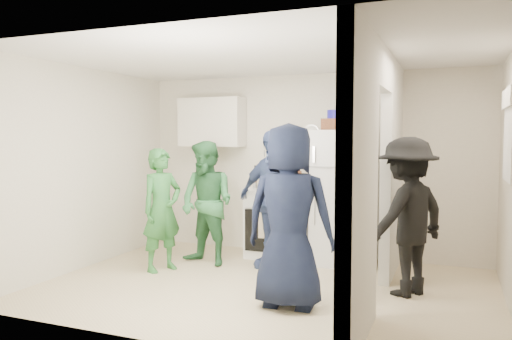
{
  "coord_description": "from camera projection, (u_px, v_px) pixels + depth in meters",
  "views": [
    {
      "loc": [
        1.88,
        -5.01,
        1.64
      ],
      "look_at": [
        -0.27,
        0.4,
        1.25
      ],
      "focal_mm": 35.0,
      "sensor_mm": 36.0,
      "label": 1
    }
  ],
  "objects": [
    {
      "name": "bottle_a",
      "position": [
        261.0,
        177.0,
        7.0
      ],
      "size": [
        0.07,
        0.07,
        0.26
      ],
      "primitive_type": "cylinder",
      "color": "brown",
      "rests_on": "stove"
    },
    {
      "name": "bottle_e",
      "position": [
        288.0,
        177.0,
        6.9
      ],
      "size": [
        0.08,
        0.08,
        0.27
      ],
      "primitive_type": "cylinder",
      "color": "#969DA6",
      "rests_on": "stove"
    },
    {
      "name": "bottle_g",
      "position": [
        299.0,
        176.0,
        6.79
      ],
      "size": [
        0.07,
        0.07,
        0.31
      ],
      "primitive_type": "cylinder",
      "color": "brown",
      "rests_on": "stove"
    },
    {
      "name": "yellow_cup_stack_top",
      "position": [
        359.0,
        120.0,
        6.18
      ],
      "size": [
        0.09,
        0.09,
        0.25
      ],
      "primitive_type": "cylinder",
      "color": "yellow",
      "rests_on": "fridge"
    },
    {
      "name": "bottle_b",
      "position": [
        264.0,
        177.0,
        6.77
      ],
      "size": [
        0.08,
        0.08,
        0.31
      ],
      "primitive_type": "cylinder",
      "color": "#194B23",
      "rests_on": "stove"
    },
    {
      "name": "partition_header",
      "position": [
        381.0,
        69.0,
        4.85
      ],
      "size": [
        0.12,
        1.0,
        0.4
      ],
      "primitive_type": "cube",
      "color": "silver",
      "rests_on": "partition_pier_back"
    },
    {
      "name": "nook_window_frame",
      "position": [
        510.0,
        135.0,
        4.65
      ],
      "size": [
        0.04,
        0.76,
        0.86
      ],
      "primitive_type": "cube",
      "color": "white",
      "rests_on": "wall_right"
    },
    {
      "name": "wicker_basket",
      "position": [
        336.0,
        124.0,
        6.44
      ],
      "size": [
        0.35,
        0.25,
        0.15
      ],
      "primitive_type": "cube",
      "color": "brown",
      "rests_on": "fridge"
    },
    {
      "name": "wall_back",
      "position": [
        308.0,
        165.0,
        6.94
      ],
      "size": [
        4.8,
        0.0,
        4.8
      ],
      "primitive_type": "plane",
      "rotation": [
        1.57,
        0.0,
        0.0
      ],
      "color": "silver",
      "rests_on": "floor"
    },
    {
      "name": "blue_bowl",
      "position": [
        336.0,
        114.0,
        6.44
      ],
      "size": [
        0.24,
        0.24,
        0.11
      ],
      "primitive_type": "cylinder",
      "color": "#1A169A",
      "rests_on": "wicker_basket"
    },
    {
      "name": "upper_cabinet",
      "position": [
        212.0,
        122.0,
        7.25
      ],
      "size": [
        0.95,
        0.34,
        0.7
      ],
      "primitive_type": "cube",
      "color": "silver",
      "rests_on": "wall_back"
    },
    {
      "name": "partition_pier_front",
      "position": [
        359.0,
        186.0,
        3.9
      ],
      "size": [
        0.12,
        1.2,
        2.5
      ],
      "primitive_type": "cube",
      "color": "silver",
      "rests_on": "floor"
    },
    {
      "name": "bottle_d",
      "position": [
        278.0,
        179.0,
        6.69
      ],
      "size": [
        0.07,
        0.07,
        0.27
      ],
      "primitive_type": "cylinder",
      "color": "brown",
      "rests_on": "stove"
    },
    {
      "name": "nook_window",
      "position": [
        512.0,
        135.0,
        4.64
      ],
      "size": [
        0.03,
        0.7,
        0.8
      ],
      "primitive_type": "cube",
      "color": "black",
      "rests_on": "wall_right"
    },
    {
      "name": "bottle_i",
      "position": [
        282.0,
        177.0,
        6.83
      ],
      "size": [
        0.08,
        0.08,
        0.28
      ],
      "primitive_type": "cylinder",
      "color": "#4B3E0D",
      "rests_on": "stove"
    },
    {
      "name": "person_denim",
      "position": [
        273.0,
        199.0,
        6.21
      ],
      "size": [
        1.09,
        0.7,
        1.73
      ],
      "primitive_type": "imported",
      "rotation": [
        0.0,
        0.0,
        -0.29
      ],
      "color": "#364F77",
      "rests_on": "floor"
    },
    {
      "name": "yellow_cup_stack_stove",
      "position": [
        264.0,
        180.0,
        6.61
      ],
      "size": [
        0.09,
        0.09,
        0.25
      ],
      "primitive_type": "cylinder",
      "color": "yellow",
      "rests_on": "stove"
    },
    {
      "name": "person_navy",
      "position": [
        289.0,
        216.0,
        4.75
      ],
      "size": [
        0.89,
        0.6,
        1.77
      ],
      "primitive_type": "imported",
      "rotation": [
        0.0,
        0.0,
        -3.1
      ],
      "color": "black",
      "rests_on": "floor"
    },
    {
      "name": "person_nook",
      "position": [
        407.0,
        216.0,
        5.14
      ],
      "size": [
        1.1,
        1.22,
        1.64
      ],
      "primitive_type": "imported",
      "rotation": [
        0.0,
        0.0,
        -2.17
      ],
      "color": "black",
      "rests_on": "floor"
    },
    {
      "name": "person_green_center",
      "position": [
        207.0,
        203.0,
        6.36
      ],
      "size": [
        0.89,
        0.77,
        1.59
      ],
      "primitive_type": "imported",
      "rotation": [
        0.0,
        0.0,
        -0.24
      ],
      "color": "#3A854B",
      "rests_on": "floor"
    },
    {
      "name": "bottle_j",
      "position": [
        297.0,
        179.0,
        6.57
      ],
      "size": [
        0.07,
        0.07,
        0.28
      ],
      "primitive_type": "cylinder",
      "color": "#1D5523",
      "rests_on": "stove"
    },
    {
      "name": "bottle_l",
      "position": [
        284.0,
        180.0,
        6.6
      ],
      "size": [
        0.08,
        0.08,
        0.25
      ],
      "primitive_type": "cylinder",
      "color": "gray",
      "rests_on": "stove"
    },
    {
      "name": "nook_valance",
      "position": [
        508.0,
        98.0,
        4.63
      ],
      "size": [
        0.04,
        0.82,
        0.18
      ],
      "primitive_type": "cube",
      "color": "white",
      "rests_on": "wall_right"
    },
    {
      "name": "person_green_left",
      "position": [
        162.0,
        210.0,
        6.08
      ],
      "size": [
        0.54,
        0.64,
        1.5
      ],
      "primitive_type": "imported",
      "rotation": [
        0.0,
        0.0,
        1.17
      ],
      "color": "#31752E",
      "rests_on": "floor"
    },
    {
      "name": "floor",
      "position": [
        265.0,
        287.0,
        5.44
      ],
      "size": [
        4.8,
        4.8,
        0.0
      ],
      "primitive_type": "plane",
      "color": "beige",
      "rests_on": "ground"
    },
    {
      "name": "bottle_k",
      "position": [
        264.0,
        178.0,
        6.88
      ],
      "size": [
        0.08,
        0.08,
        0.27
      ],
      "primitive_type": "cylinder",
      "color": "maroon",
      "rests_on": "stove"
    },
    {
      "name": "stove",
      "position": [
        278.0,
        222.0,
        6.8
      ],
      "size": [
        0.79,
        0.66,
        0.94
      ],
      "primitive_type": "cube",
      "color": "white",
      "rests_on": "floor"
    },
    {
      "name": "wall_left",
      "position": [
        86.0,
        168.0,
        6.24
      ],
      "size": [
        0.0,
        3.4,
        3.4
      ],
      "primitive_type": "plane",
      "rotation": [
        1.57,
        0.0,
        1.57
      ],
      "color": "silver",
      "rests_on": "floor"
    },
    {
      "name": "bottle_h",
      "position": [
        255.0,
        177.0,
        6.74
      ],
      "size": [
        0.06,
        0.06,
        0.31
      ],
      "primitive_type": "cylinder",
      "color": "#9C9FA7",
      "rests_on": "stove"
    },
    {
      "name": "red_cup",
      "position": [
        289.0,
        186.0,
        6.5
      ],
      "size": [
        0.09,
        0.09,
        0.12
      ],
      "primitive_type": "cylinder",
      "color": "#B71C0C",
      "rests_on": "stove"
    },
    {
      "name": "bottle_f",
      "position": [
        291.0,
        178.0,
        6.73
      ],
      "size": [
        0.06,
        0.06,
        0.27
      ],
      "primitive_type": "cylinder",
      "color": "#193714",
      "rests_on": "stove"
    },
    {
      "name": "bottle_c",
      "position": [
        276.0,
        175.0,
        6.91
      ],
      "size": [
        0.06,
        0.06,
        0.32
      ],
      "primitive_type": "cylinder",
      "color": "#B3BAC2",
      "rests_on": "stove"
    },
    {
      "name": "fridge",
      "position": [
        342.0,
        197.0,
        6.42
      ],
      "size": [
        0.71,
        0.69,
        1.72
      ],
      "primitive_type": "cube",
      "color": "silver",
      "rests_on": "floor"
    },
    {
      "name": "partition_pier_back",
      "position": [
        392.0,
        169.0,
        5.94
      ],
      "size": [
        0.12,
        1.2,
        2.5
      ],
      "primitive_type": "cube",
      "color": "silver",
      "rests_on": "floor"
    },
    {
      "name": "wall_clock",
      "position": [
        312.0,
        132.0,
        6.87
      ],
      "size": [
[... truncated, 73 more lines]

